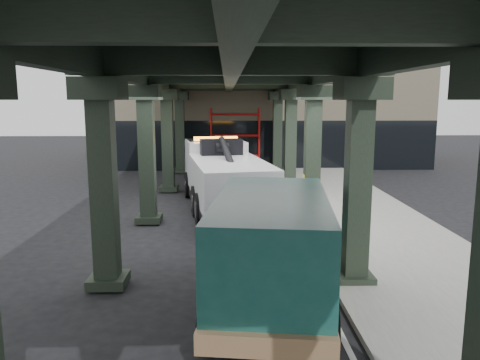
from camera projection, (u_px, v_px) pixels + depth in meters
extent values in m
plane|color=black|center=(243.00, 238.00, 15.41)|extent=(90.00, 90.00, 0.00)
cube|color=gray|center=(361.00, 220.00, 17.49)|extent=(5.00, 40.00, 0.15)
cube|color=silver|center=(286.00, 222.00, 17.43)|extent=(0.12, 38.00, 0.01)
cube|color=black|center=(357.00, 185.00, 11.12)|extent=(0.55, 0.55, 5.00)
cube|color=black|center=(362.00, 89.00, 10.74)|extent=(1.10, 1.10, 0.50)
cube|color=black|center=(353.00, 278.00, 11.51)|extent=(0.90, 0.90, 0.24)
cube|color=black|center=(312.00, 156.00, 17.03)|extent=(0.55, 0.55, 5.00)
cube|color=black|center=(314.00, 93.00, 16.65)|extent=(1.10, 1.10, 0.50)
cube|color=black|center=(311.00, 217.00, 17.42)|extent=(0.90, 0.90, 0.24)
cube|color=black|center=(290.00, 141.00, 22.94)|extent=(0.55, 0.55, 5.00)
cube|color=black|center=(291.00, 95.00, 22.56)|extent=(1.10, 1.10, 0.50)
cube|color=black|center=(289.00, 188.00, 23.33)|extent=(0.90, 0.90, 0.24)
cube|color=black|center=(277.00, 133.00, 28.85)|extent=(0.55, 0.55, 5.00)
cube|color=black|center=(278.00, 96.00, 28.47)|extent=(1.10, 1.10, 0.50)
cube|color=black|center=(277.00, 170.00, 29.25)|extent=(0.90, 0.90, 0.24)
cube|color=black|center=(104.00, 186.00, 10.96)|extent=(0.55, 0.55, 5.00)
cube|color=black|center=(99.00, 89.00, 10.58)|extent=(1.10, 1.10, 0.50)
cube|color=black|center=(109.00, 280.00, 11.35)|extent=(0.90, 0.90, 0.24)
cube|color=black|center=(147.00, 156.00, 16.87)|extent=(0.55, 0.55, 5.00)
cube|color=black|center=(145.00, 93.00, 16.49)|extent=(1.10, 1.10, 0.50)
cube|color=black|center=(149.00, 218.00, 17.26)|extent=(0.90, 0.90, 0.24)
cube|color=black|center=(168.00, 141.00, 22.78)|extent=(0.55, 0.55, 5.00)
cube|color=black|center=(167.00, 95.00, 22.40)|extent=(1.10, 1.10, 0.50)
cube|color=black|center=(169.00, 188.00, 23.17)|extent=(0.90, 0.90, 0.24)
cube|color=black|center=(180.00, 133.00, 28.69)|extent=(0.55, 0.55, 5.00)
cube|color=black|center=(179.00, 96.00, 28.31)|extent=(1.10, 1.10, 0.50)
cube|color=black|center=(181.00, 170.00, 29.09)|extent=(0.90, 0.90, 0.24)
cube|color=black|center=(314.00, 70.00, 16.52)|extent=(0.35, 32.00, 1.10)
cube|color=black|center=(144.00, 70.00, 16.35)|extent=(0.35, 32.00, 1.10)
cube|color=black|center=(230.00, 70.00, 16.43)|extent=(0.35, 32.00, 1.10)
cube|color=black|center=(230.00, 49.00, 16.32)|extent=(7.40, 32.00, 0.30)
cube|color=#C6B793|center=(261.00, 107.00, 34.50)|extent=(22.00, 10.00, 8.00)
cylinder|color=red|center=(212.00, 140.00, 29.72)|extent=(0.08, 0.08, 4.00)
cylinder|color=red|center=(211.00, 141.00, 28.93)|extent=(0.08, 0.08, 4.00)
cylinder|color=red|center=(259.00, 140.00, 29.80)|extent=(0.08, 0.08, 4.00)
cylinder|color=red|center=(259.00, 141.00, 29.01)|extent=(0.08, 0.08, 4.00)
cylinder|color=red|center=(235.00, 155.00, 29.92)|extent=(3.00, 0.08, 0.08)
cylinder|color=red|center=(235.00, 135.00, 29.70)|extent=(3.00, 0.08, 0.08)
cylinder|color=red|center=(235.00, 114.00, 29.48)|extent=(3.00, 0.08, 0.08)
cube|color=black|center=(225.00, 193.00, 18.95)|extent=(2.42, 8.24, 0.27)
cube|color=white|center=(215.00, 162.00, 21.48)|extent=(2.96, 3.00, 1.96)
cube|color=white|center=(212.00, 170.00, 22.68)|extent=(2.65, 1.17, 0.98)
cube|color=black|center=(214.00, 149.00, 21.65)|extent=(2.60, 1.79, 0.93)
cube|color=white|center=(230.00, 181.00, 17.62)|extent=(3.48, 5.80, 1.53)
cube|color=orange|center=(216.00, 139.00, 21.09)|extent=(1.98, 0.62, 0.17)
cube|color=black|center=(221.00, 147.00, 19.54)|extent=(1.83, 0.93, 0.65)
cylinder|color=black|center=(229.00, 159.00, 17.69)|extent=(0.89, 3.80, 1.46)
cube|color=black|center=(245.00, 229.00, 15.12)|extent=(0.57, 1.56, 0.20)
cube|color=black|center=(250.00, 237.00, 14.39)|extent=(1.76, 0.56, 0.20)
cylinder|color=black|center=(189.00, 185.00, 21.76)|extent=(0.57, 1.24, 1.20)
cylinder|color=silver|center=(189.00, 185.00, 21.76)|extent=(0.53, 0.72, 0.66)
cylinder|color=black|center=(239.00, 183.00, 22.21)|extent=(0.57, 1.24, 1.20)
cylinder|color=silver|center=(239.00, 183.00, 22.21)|extent=(0.53, 0.72, 0.66)
cylinder|color=black|center=(197.00, 201.00, 18.28)|extent=(0.57, 1.24, 1.20)
cylinder|color=silver|center=(197.00, 201.00, 18.28)|extent=(0.53, 0.72, 0.66)
cylinder|color=black|center=(257.00, 199.00, 18.73)|extent=(0.57, 1.24, 1.20)
cylinder|color=silver|center=(257.00, 199.00, 18.73)|extent=(0.53, 0.72, 0.66)
cylinder|color=black|center=(201.00, 209.00, 16.91)|extent=(0.57, 1.24, 1.20)
cylinder|color=silver|center=(201.00, 209.00, 16.91)|extent=(0.53, 0.72, 0.66)
cylinder|color=black|center=(265.00, 206.00, 17.36)|extent=(0.57, 1.24, 1.20)
cylinder|color=silver|center=(265.00, 206.00, 17.36)|extent=(0.53, 0.72, 0.66)
cube|color=#13443E|center=(274.00, 228.00, 12.83)|extent=(2.36, 1.46, 0.98)
cube|color=#13443E|center=(271.00, 246.00, 9.83)|extent=(2.86, 5.13, 2.12)
cube|color=olive|center=(271.00, 278.00, 10.40)|extent=(3.05, 6.32, 0.38)
cube|color=black|center=(274.00, 200.00, 12.26)|extent=(2.16, 0.72, 0.90)
cube|color=black|center=(272.00, 217.00, 10.05)|extent=(2.78, 4.16, 0.60)
cube|color=silver|center=(275.00, 237.00, 13.47)|extent=(2.17, 0.40, 0.33)
cylinder|color=black|center=(235.00, 247.00, 12.98)|extent=(0.41, 0.94, 0.91)
cylinder|color=silver|center=(235.00, 247.00, 12.98)|extent=(0.41, 0.54, 0.50)
cylinder|color=black|center=(314.00, 250.00, 12.77)|extent=(0.41, 0.94, 0.91)
cylinder|color=silver|center=(314.00, 250.00, 12.77)|extent=(0.41, 0.54, 0.50)
cylinder|color=black|center=(208.00, 325.00, 8.50)|extent=(0.41, 0.94, 0.91)
cylinder|color=silver|center=(208.00, 325.00, 8.50)|extent=(0.41, 0.54, 0.50)
cylinder|color=black|center=(329.00, 331.00, 8.30)|extent=(0.41, 0.94, 0.91)
cylinder|color=silver|center=(329.00, 331.00, 8.30)|extent=(0.41, 0.54, 0.50)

